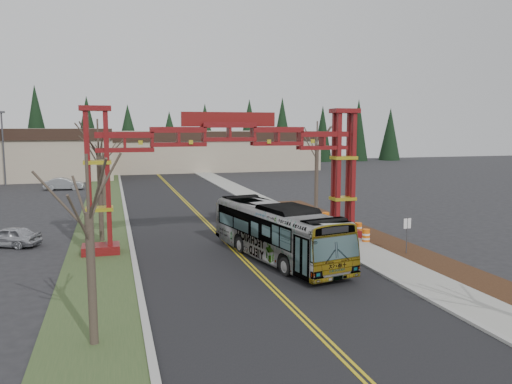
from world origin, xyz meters
name	(u,v)px	position (x,y,z in m)	size (l,w,h in m)	color
ground	(364,378)	(0.00, 0.00, 0.00)	(200.00, 200.00, 0.00)	black
road	(209,226)	(0.00, 25.00, 0.01)	(12.00, 110.00, 0.02)	black
lane_line_left	(208,225)	(-0.12, 25.00, 0.03)	(0.12, 100.00, 0.01)	gold
lane_line_right	(211,225)	(0.12, 25.00, 0.03)	(0.12, 100.00, 0.01)	gold
curb_right	(283,221)	(6.15, 25.00, 0.07)	(0.30, 110.00, 0.15)	#A5A49F
sidewalk_right	(300,220)	(7.60, 25.00, 0.08)	(2.60, 110.00, 0.14)	gray
landscape_strip	(442,265)	(10.20, 10.00, 0.06)	(2.60, 50.00, 0.12)	black
grass_median	(103,231)	(-8.00, 25.00, 0.04)	(4.00, 110.00, 0.08)	#354A25
curb_left	(129,229)	(-6.15, 25.00, 0.07)	(0.30, 110.00, 0.15)	#A5A49F
gateway_arch	(229,154)	(0.00, 18.00, 5.98)	(18.20, 1.60, 8.90)	#570E0B
retail_building_east	(206,150)	(10.00, 79.95, 3.51)	(38.00, 20.30, 7.00)	tan
conifer_treeline	(148,133)	(0.25, 92.00, 6.49)	(116.10, 5.60, 13.00)	black
transit_bus	(277,232)	(1.88, 14.00, 1.64)	(2.76, 11.78, 3.28)	#A2A5A9
silver_sedan	(231,210)	(2.21, 27.08, 0.79)	(1.67, 4.79, 1.58)	#A5A8AD
parked_car_near_a	(9,237)	(-13.69, 21.70, 0.66)	(1.57, 3.90, 1.33)	#ABADB3
parked_car_far_a	(64,184)	(-12.95, 52.31, 0.76)	(1.61, 4.61, 1.52)	#ACB1B4
bare_tree_median_near	(89,213)	(-8.00, 4.75, 4.73)	(3.03, 3.03, 6.76)	#382D26
bare_tree_median_mid	(99,151)	(-8.00, 21.61, 6.07)	(3.16, 3.16, 8.20)	#382D26
bare_tree_median_far	(102,156)	(-8.00, 35.59, 4.99)	(2.91, 2.91, 6.94)	#382D26
bare_tree_right_far	(317,147)	(10.00, 27.33, 5.93)	(3.38, 3.38, 8.20)	#382D26
light_pole_far	(3,143)	(-20.81, 59.39, 5.66)	(0.85, 0.42, 9.78)	#3F3F44
street_sign	(407,229)	(9.70, 12.74, 1.61)	(0.51, 0.10, 2.24)	#3F3F44
barrel_south	(366,236)	(8.83, 16.13, 0.48)	(0.52, 0.52, 0.96)	orange
barrel_mid	(358,229)	(9.41, 18.33, 0.48)	(0.52, 0.52, 0.95)	orange
barrel_north	(326,219)	(8.82, 22.61, 0.51)	(0.56, 0.56, 1.03)	orange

